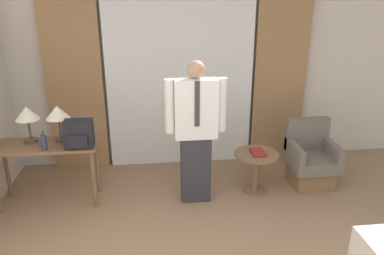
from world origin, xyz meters
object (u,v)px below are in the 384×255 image
at_px(bottle_by_lamp, 44,142).
at_px(side_table, 256,165).
at_px(person, 196,129).
at_px(armchair, 310,161).
at_px(book, 258,153).
at_px(table_lamp_right, 58,114).
at_px(backpack, 79,134).
at_px(table_lamp_left, 27,115).
at_px(desk, 46,154).

xyz_separation_m(bottle_by_lamp, side_table, (2.51, 0.12, -0.50)).
bearing_deg(side_table, person, -171.97).
height_order(armchair, book, armchair).
bearing_deg(book, side_table, 135.94).
relative_size(table_lamp_right, backpack, 1.39).
bearing_deg(table_lamp_left, side_table, -2.50).
xyz_separation_m(table_lamp_left, book, (2.74, -0.13, -0.56)).
relative_size(side_table, book, 2.26).
distance_m(backpack, book, 2.17).
bearing_deg(bottle_by_lamp, book, 2.59).
bearing_deg(desk, armchair, 1.60).
xyz_separation_m(armchair, book, (-0.77, -0.14, 0.23)).
bearing_deg(side_table, armchair, 9.11).
xyz_separation_m(bottle_by_lamp, person, (1.72, 0.01, 0.08)).
relative_size(desk, bottle_by_lamp, 5.50).
distance_m(bottle_by_lamp, person, 1.73).
bearing_deg(book, armchair, 10.00).
relative_size(backpack, book, 1.28).
bearing_deg(book, backpack, -178.06).
bearing_deg(book, table_lamp_right, 176.90).
bearing_deg(book, bottle_by_lamp, -177.41).
bearing_deg(table_lamp_right, bottle_by_lamp, -117.96).
bearing_deg(table_lamp_left, desk, -26.74).
relative_size(table_lamp_left, armchair, 0.51).
distance_m(backpack, armchair, 2.98).
bearing_deg(side_table, backpack, -177.77).
height_order(table_lamp_right, bottle_by_lamp, table_lamp_right).
bearing_deg(person, table_lamp_left, 173.22).
xyz_separation_m(backpack, armchair, (2.91, 0.21, -0.60)).
distance_m(table_lamp_right, armchair, 3.26).
height_order(person, armchair, person).
distance_m(table_lamp_left, bottle_by_lamp, 0.41).
distance_m(table_lamp_left, side_table, 2.83).
xyz_separation_m(desk, table_lamp_left, (-0.17, 0.09, 0.46)).
bearing_deg(person, book, 7.18).
relative_size(table_lamp_left, backpack, 1.39).
relative_size(person, armchair, 2.03).
bearing_deg(book, person, -172.82).
distance_m(backpack, person, 1.34).
xyz_separation_m(armchair, side_table, (-0.78, -0.13, 0.04)).
relative_size(table_lamp_left, book, 1.78).
distance_m(table_lamp_left, book, 2.79).
bearing_deg(table_lamp_right, armchair, 0.12).
bearing_deg(backpack, bottle_by_lamp, -173.77).
relative_size(armchair, side_table, 1.54).
bearing_deg(armchair, side_table, -170.89).
height_order(desk, table_lamp_right, table_lamp_right).
bearing_deg(armchair, table_lamp_left, -179.89).
bearing_deg(person, table_lamp_right, 171.79).
bearing_deg(backpack, table_lamp_left, 161.30).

